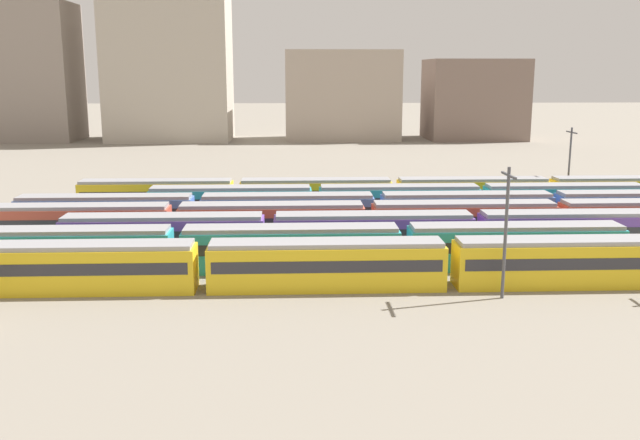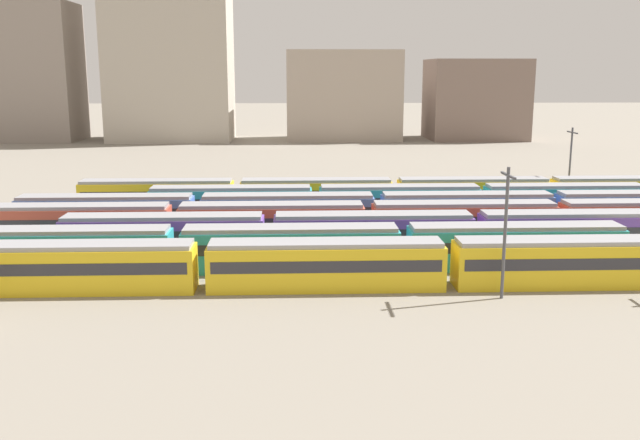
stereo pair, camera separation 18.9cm
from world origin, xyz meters
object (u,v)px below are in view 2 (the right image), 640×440
object	(u,v)px
train_track_4	(378,211)
catenary_pole_1	(570,162)
train_track_1	(291,248)
train_track_0	(326,264)
train_track_3	(558,219)
catenary_pole_0	(505,227)
train_track_6	(550,192)

from	to	relation	value
train_track_4	catenary_pole_1	bearing A→B (deg)	27.46
train_track_1	train_track_4	size ratio (longest dim) A/B	0.75
train_track_0	train_track_3	xyz separation A→B (m)	(23.78, 15.60, 0.00)
catenary_pole_1	catenary_pole_0	bearing A→B (deg)	-117.48
catenary_pole_0	train_track_0	bearing A→B (deg)	167.22
train_track_3	train_track_4	world-z (taller)	same
train_track_0	catenary_pole_1	distance (m)	46.90
train_track_1	train_track_6	size ratio (longest dim) A/B	0.50
train_track_4	train_track_6	bearing A→B (deg)	25.09
train_track_0	catenary_pole_1	bearing A→B (deg)	46.81
train_track_1	train_track_6	bearing A→B (deg)	39.70
train_track_4	train_track_1	bearing A→B (deg)	-120.28
train_track_6	catenary_pole_0	world-z (taller)	catenary_pole_0
train_track_4	catenary_pole_0	size ratio (longest dim) A/B	7.70
train_track_1	catenary_pole_0	size ratio (longest dim) A/B	5.75
train_track_4	catenary_pole_1	xyz separation A→B (m)	(25.60, 13.30, 3.39)
train_track_6	train_track_0	bearing A→B (deg)	-132.54
train_track_0	train_track_6	bearing A→B (deg)	47.46
train_track_6	train_track_4	bearing A→B (deg)	-154.91
train_track_4	catenary_pole_1	world-z (taller)	catenary_pole_1
train_track_0	train_track_6	xyz separation A→B (m)	(28.63, 31.20, 0.00)
train_track_6	catenary_pole_1	bearing A→B (deg)	40.59
train_track_0	catenary_pole_0	size ratio (longest dim) A/B	5.75
train_track_6	catenary_pole_1	xyz separation A→B (m)	(3.39, 2.90, 3.39)
train_track_4	catenary_pole_0	distance (m)	24.78
train_track_0	train_track_6	distance (m)	42.34
train_track_3	train_track_4	distance (m)	18.12
train_track_0	train_track_3	bearing A→B (deg)	33.27
train_track_6	catenary_pole_0	xyz separation A→B (m)	(-15.85, -34.10, 3.49)
catenary_pole_0	train_track_4	bearing A→B (deg)	105.01
catenary_pole_0	train_track_1	bearing A→B (deg)	152.36
catenary_pole_0	catenary_pole_1	xyz separation A→B (m)	(19.24, 37.00, -0.10)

